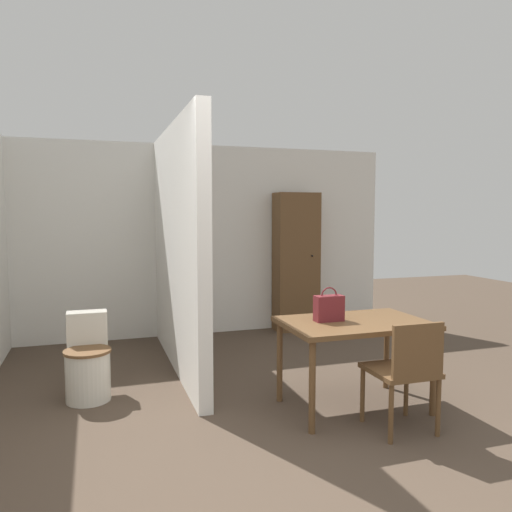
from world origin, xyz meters
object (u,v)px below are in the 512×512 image
at_px(handbag, 329,308).
at_px(dining_table, 354,330).
at_px(toilet, 88,364).
at_px(wooden_chair, 405,369).
at_px(wooden_cabinet, 296,262).

bearing_deg(handbag, dining_table, -16.66).
relative_size(dining_table, handbag, 4.18).
bearing_deg(toilet, wooden_chair, -33.14).
relative_size(toilet, wooden_cabinet, 0.39).
bearing_deg(handbag, toilet, 155.59).
xyz_separation_m(wooden_chair, wooden_cabinet, (0.50, 3.27, 0.47)).
distance_m(dining_table, toilet, 2.31).
bearing_deg(wooden_cabinet, toilet, -146.19).
relative_size(wooden_chair, toilet, 1.16).
xyz_separation_m(toilet, wooden_cabinet, (2.72, 1.82, 0.64)).
relative_size(wooden_chair, wooden_cabinet, 0.45).
distance_m(wooden_chair, handbag, 0.77).
relative_size(handbag, wooden_cabinet, 0.15).
bearing_deg(dining_table, wooden_chair, -76.61).
distance_m(dining_table, wooden_cabinet, 2.82).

